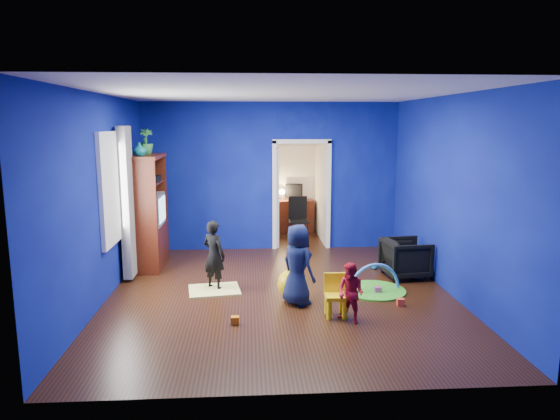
{
  "coord_description": "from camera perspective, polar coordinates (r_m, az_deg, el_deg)",
  "views": [
    {
      "loc": [
        -0.46,
        -7.02,
        2.49
      ],
      "look_at": [
        0.02,
        0.4,
        1.19
      ],
      "focal_mm": 32.0,
      "sensor_mm": 36.0,
      "label": 1
    }
  ],
  "objects": [
    {
      "name": "yellow_blanket",
      "position": [
        7.66,
        -7.51,
        -9.06
      ],
      "size": [
        0.83,
        0.7,
        0.03
      ],
      "primitive_type": "cube",
      "rotation": [
        0.0,
        0.0,
        0.14
      ],
      "color": "#F2E07A",
      "rests_on": "floor"
    },
    {
      "name": "toy_3",
      "position": [
        8.18,
        6.74,
        -7.5
      ],
      "size": [
        0.11,
        0.11,
        0.11
      ],
      "primitive_type": "sphere",
      "color": "green",
      "rests_on": "floor"
    },
    {
      "name": "armchair",
      "position": [
        8.43,
        14.16,
        -5.35
      ],
      "size": [
        0.76,
        0.75,
        0.63
      ],
      "primitive_type": "imported",
      "rotation": [
        0.0,
        0.0,
        1.68
      ],
      "color": "black",
      "rests_on": "floor"
    },
    {
      "name": "desk_monitor",
      "position": [
        11.55,
        1.6,
        2.23
      ],
      "size": [
        0.4,
        0.05,
        0.32
      ],
      "primitive_type": "cube",
      "color": "black",
      "rests_on": "study_desk"
    },
    {
      "name": "window_left",
      "position": [
        7.7,
        -18.95,
        2.34
      ],
      "size": [
        0.03,
        0.95,
        1.55
      ],
      "primitive_type": "cube",
      "color": "white",
      "rests_on": "wall_left"
    },
    {
      "name": "crt_tv",
      "position": [
        8.91,
        -14.78,
        0.07
      ],
      "size": [
        0.46,
        0.7,
        0.54
      ],
      "primitive_type": "cube",
      "color": "silver",
      "rests_on": "tv_armoire"
    },
    {
      "name": "ceiling",
      "position": [
        7.04,
        0.04,
        13.23
      ],
      "size": [
        5.0,
        5.5,
        0.01
      ],
      "primitive_type": "cube",
      "color": "white",
      "rests_on": "wall_back"
    },
    {
      "name": "vase",
      "position": [
        8.51,
        -15.74,
        6.71
      ],
      "size": [
        0.24,
        0.24,
        0.22
      ],
      "primitive_type": "imported",
      "rotation": [
        0.0,
        0.0,
        0.13
      ],
      "color": "#0C5960",
      "rests_on": "tv_armoire"
    },
    {
      "name": "tv_armoire",
      "position": [
        8.93,
        -15.02,
        -0.19
      ],
      "size": [
        0.58,
        1.14,
        1.96
      ],
      "primitive_type": "cube",
      "color": "#41120A",
      "rests_on": "floor"
    },
    {
      "name": "floor",
      "position": [
        7.46,
        0.04,
        -9.61
      ],
      "size": [
        5.0,
        5.5,
        0.01
      ],
      "primitive_type": "cube",
      "color": "black",
      "rests_on": "ground"
    },
    {
      "name": "desk_lamp",
      "position": [
        11.47,
        0.23,
        2.08
      ],
      "size": [
        0.14,
        0.14,
        0.14
      ],
      "primitive_type": "sphere",
      "color": "#FFD88C",
      "rests_on": "study_desk"
    },
    {
      "name": "folding_chair",
      "position": [
        10.57,
        2.12,
        -1.19
      ],
      "size": [
        0.4,
        0.4,
        0.92
      ],
      "primitive_type": "cube",
      "color": "black",
      "rests_on": "floor"
    },
    {
      "name": "toy_2",
      "position": [
        6.43,
        -5.16,
        -12.45
      ],
      "size": [
        0.1,
        0.08,
        0.1
      ],
      "primitive_type": "cube",
      "color": "orange",
      "rests_on": "floor"
    },
    {
      "name": "play_mat",
      "position": [
        7.72,
        10.72,
        -9.01
      ],
      "size": [
        0.93,
        0.93,
        0.02
      ],
      "primitive_type": "cylinder",
      "color": "#4FA625",
      "rests_on": "floor"
    },
    {
      "name": "toy_arch",
      "position": [
        7.72,
        10.72,
        -8.96
      ],
      "size": [
        0.83,
        0.22,
        0.84
      ],
      "primitive_type": "torus",
      "rotation": [
        1.57,
        0.0,
        0.21
      ],
      "color": "#3F8CD8",
      "rests_on": "floor"
    },
    {
      "name": "wall_left",
      "position": [
        7.38,
        -19.72,
        1.2
      ],
      "size": [
        0.02,
        5.5,
        2.9
      ],
      "primitive_type": "cube",
      "color": "navy",
      "rests_on": "floor"
    },
    {
      "name": "potted_plant",
      "position": [
        9.02,
        -15.09,
        7.59
      ],
      "size": [
        0.3,
        0.3,
        0.44
      ],
      "primitive_type": "imported",
      "rotation": [
        0.0,
        0.0,
        0.24
      ],
      "color": "#308437",
      "rests_on": "tv_armoire"
    },
    {
      "name": "child_black",
      "position": [
        7.6,
        -7.55,
        -5.14
      ],
      "size": [
        0.46,
        0.44,
        1.06
      ],
      "primitive_type": "imported",
      "rotation": [
        0.0,
        0.0,
        2.5
      ],
      "color": "black",
      "rests_on": "floor"
    },
    {
      "name": "study_desk",
      "position": [
        11.52,
        1.64,
        -0.69
      ],
      "size": [
        0.88,
        0.44,
        0.75
      ],
      "primitive_type": "cube",
      "color": "#3D140A",
      "rests_on": "floor"
    },
    {
      "name": "alcove",
      "position": [
        10.76,
        1.98,
        3.27
      ],
      "size": [
        1.0,
        1.75,
        2.5
      ],
      "primitive_type": null,
      "color": "silver",
      "rests_on": "floor"
    },
    {
      "name": "toy_1",
      "position": [
        8.82,
        10.73,
        -6.32
      ],
      "size": [
        0.11,
        0.11,
        0.11
      ],
      "primitive_type": "sphere",
      "color": "#27A8E1",
      "rests_on": "floor"
    },
    {
      "name": "kid_chair",
      "position": [
        6.62,
        6.41,
        -9.94
      ],
      "size": [
        0.29,
        0.29,
        0.5
      ],
      "primitive_type": "cube",
      "rotation": [
        0.0,
        0.0,
        -0.03
      ],
      "color": "yellow",
      "rests_on": "floor"
    },
    {
      "name": "book_shelf",
      "position": [
        11.44,
        1.63,
        7.54
      ],
      "size": [
        0.88,
        0.24,
        0.04
      ],
      "primitive_type": "cube",
      "color": "white",
      "rests_on": "study_desk"
    },
    {
      "name": "wall_back",
      "position": [
        9.83,
        -1.0,
        3.82
      ],
      "size": [
        5.0,
        0.02,
        2.9
      ],
      "primitive_type": "cube",
      "color": "navy",
      "rests_on": "floor"
    },
    {
      "name": "hopper_ball",
      "position": [
        7.25,
        1.41,
        -8.41
      ],
      "size": [
        0.43,
        0.43,
        0.43
      ],
      "primitive_type": "sphere",
      "color": "yellow",
      "rests_on": "floor"
    },
    {
      "name": "toy_0",
      "position": [
        7.2,
        13.62,
        -10.2
      ],
      "size": [
        0.1,
        0.08,
        0.1
      ],
      "primitive_type": "cube",
      "color": "#F34928",
      "rests_on": "floor"
    },
    {
      "name": "curtain",
      "position": [
        8.24,
        -17.07,
        0.79
      ],
      "size": [
        0.14,
        0.42,
        2.4
      ],
      "primitive_type": "cube",
      "color": "slate",
      "rests_on": "floor"
    },
    {
      "name": "child_navy",
      "position": [
        6.91,
        2.02,
        -6.27
      ],
      "size": [
        0.62,
        0.66,
        1.13
      ],
      "primitive_type": "imported",
      "rotation": [
        0.0,
        0.0,
        2.21
      ],
      "color": "#0F1339",
      "rests_on": "floor"
    },
    {
      "name": "toy_4",
      "position": [
        7.62,
        11.12,
        -8.98
      ],
      "size": [
        0.1,
        0.08,
        0.1
      ],
      "primitive_type": "cube",
      "color": "#C0488E",
      "rests_on": "floor"
    },
    {
      "name": "wall_right",
      "position": [
        7.68,
        18.99,
        1.57
      ],
      "size": [
        0.02,
        5.5,
        2.9
      ],
      "primitive_type": "cube",
      "color": "navy",
      "rests_on": "floor"
    },
    {
      "name": "toddler_red",
      "position": [
        6.42,
        8.08,
        -9.36
      ],
      "size": [
        0.47,
        0.47,
        0.77
      ],
      "primitive_type": "imported",
      "rotation": [
        0.0,
        0.0,
        -0.81
      ],
      "color": "red",
      "rests_on": "floor"
    },
    {
      "name": "wall_front",
      "position": [
        4.41,
        2.36,
        -3.76
      ],
      "size": [
        5.0,
        0.02,
        2.9
      ],
      "primitive_type": "cube",
      "color": "navy",
      "rests_on": "floor"
    },
    {
      "name": "doorway",
      "position": [
        9.93,
        2.47,
        1.54
      ],
      "size": [
        1.16,
        0.1,
        2.1
      ],
      "primitive_type": "cube",
      "color": "white",
      "rests_on": "floor"
    }
  ]
}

